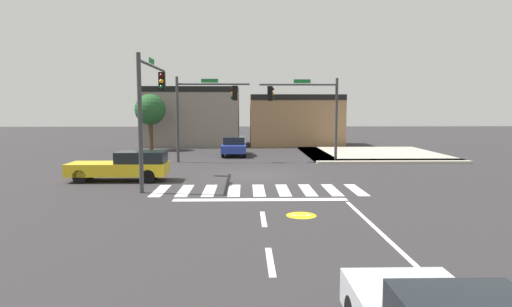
# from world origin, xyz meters

# --- Properties ---
(ground_plane) EXTENTS (120.00, 120.00, 0.00)m
(ground_plane) POSITION_xyz_m (0.00, 0.00, 0.00)
(ground_plane) COLOR #302D30
(crosswalk_near) EXTENTS (9.03, 2.81, 0.01)m
(crosswalk_near) POSITION_xyz_m (0.00, -4.50, 0.00)
(crosswalk_near) COLOR silver
(crosswalk_near) RESTS_ON ground_plane
(lane_markings) EXTENTS (6.80, 18.75, 0.01)m
(lane_markings) POSITION_xyz_m (1.16, -11.43, 0.00)
(lane_markings) COLOR white
(lane_markings) RESTS_ON ground_plane
(bike_detector_marking) EXTENTS (1.01, 1.01, 0.01)m
(bike_detector_marking) POSITION_xyz_m (1.28, -9.07, 0.00)
(bike_detector_marking) COLOR yellow
(bike_detector_marking) RESTS_ON ground_plane
(curb_corner_northeast) EXTENTS (10.00, 10.60, 0.15)m
(curb_corner_northeast) POSITION_xyz_m (8.49, 9.42, 0.07)
(curb_corner_northeast) COLOR #B2AA9E
(curb_corner_northeast) RESTS_ON ground_plane
(storefront_row) EXTENTS (18.42, 6.71, 5.43)m
(storefront_row) POSITION_xyz_m (-1.72, 19.02, 2.59)
(storefront_row) COLOR gray
(storefront_row) RESTS_ON ground_plane
(traffic_signal_northwest) EXTENTS (4.79, 0.32, 5.55)m
(traffic_signal_northwest) POSITION_xyz_m (-3.28, 5.59, 3.81)
(traffic_signal_northwest) COLOR #383A3D
(traffic_signal_northwest) RESTS_ON ground_plane
(traffic_signal_southwest) EXTENTS (0.32, 5.88, 5.85)m
(traffic_signal_southwest) POSITION_xyz_m (-4.94, -2.72, 4.14)
(traffic_signal_southwest) COLOR #383A3D
(traffic_signal_southwest) RESTS_ON ground_plane
(traffic_signal_northeast) EXTENTS (5.15, 0.32, 5.48)m
(traffic_signal_northeast) POSITION_xyz_m (3.44, 5.68, 3.81)
(traffic_signal_northeast) COLOR #383A3D
(traffic_signal_northeast) RESTS_ON ground_plane
(car_blue) EXTENTS (1.76, 4.33, 1.41)m
(car_blue) POSITION_xyz_m (-1.41, 9.63, 0.72)
(car_blue) COLOR #23389E
(car_blue) RESTS_ON ground_plane
(car_yellow) EXTENTS (4.75, 1.70, 1.45)m
(car_yellow) POSITION_xyz_m (-6.49, -1.81, 0.74)
(car_yellow) COLOR gold
(car_yellow) RESTS_ON ground_plane
(roadside_tree) EXTENTS (2.56, 2.56, 4.68)m
(roadside_tree) POSITION_xyz_m (-8.50, 14.00, 3.36)
(roadside_tree) COLOR #4C3823
(roadside_tree) RESTS_ON ground_plane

